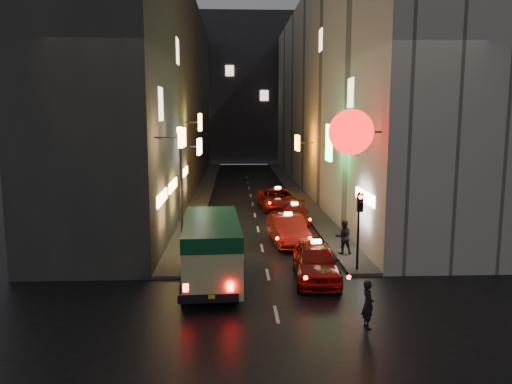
{
  "coord_description": "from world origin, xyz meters",
  "views": [
    {
      "loc": [
        -1.46,
        -12.67,
        6.88
      ],
      "look_at": [
        -0.32,
        13.0,
        3.01
      ],
      "focal_mm": 35.0,
      "sensor_mm": 36.0,
      "label": 1
    }
  ],
  "objects": [
    {
      "name": "building_right",
      "position": [
        8.0,
        33.99,
        9.0
      ],
      "size": [
        8.32,
        52.0,
        18.0
      ],
      "color": "#A6A098",
      "rests_on": "ground"
    },
    {
      "name": "building_far",
      "position": [
        0.0,
        66.0,
        11.0
      ],
      "size": [
        30.0,
        10.0,
        22.0
      ],
      "primitive_type": "cube",
      "color": "#2E2E33",
      "rests_on": "ground"
    },
    {
      "name": "taxi_near",
      "position": [
        2.0,
        7.76,
        0.92
      ],
      "size": [
        2.73,
        5.91,
        2.01
      ],
      "color": "maroon",
      "rests_on": "ground"
    },
    {
      "name": "taxi_third",
      "position": [
        2.41,
        18.72,
        0.76
      ],
      "size": [
        2.36,
        4.93,
        1.69
      ],
      "color": "maroon",
      "rests_on": "ground"
    },
    {
      "name": "pedestrian_sidewalk",
      "position": [
        3.94,
        11.2,
        1.12
      ],
      "size": [
        0.73,
        0.45,
        1.93
      ],
      "primitive_type": "imported",
      "rotation": [
        0.0,
        0.0,
        3.14
      ],
      "color": "black",
      "rests_on": "sidewalk_right"
    },
    {
      "name": "taxi_far",
      "position": [
        1.82,
        24.2,
        0.91
      ],
      "size": [
        2.82,
        5.91,
        1.99
      ],
      "color": "maroon",
      "rests_on": "ground"
    },
    {
      "name": "pedestrian_crossing",
      "position": [
        2.9,
        2.75,
        0.92
      ],
      "size": [
        0.44,
        0.64,
        1.84
      ],
      "primitive_type": "imported",
      "rotation": [
        0.0,
        0.0,
        1.66
      ],
      "color": "black",
      "rests_on": "ground"
    },
    {
      "name": "minibus",
      "position": [
        -2.39,
        7.34,
        1.72
      ],
      "size": [
        2.53,
        6.42,
        2.72
      ],
      "color": "#CFC781",
      "rests_on": "ground"
    },
    {
      "name": "building_left",
      "position": [
        -8.0,
        33.99,
        9.0
      ],
      "size": [
        7.46,
        52.0,
        18.0
      ],
      "color": "#383633",
      "rests_on": "ground"
    },
    {
      "name": "taxi_second",
      "position": [
        1.47,
        13.92,
        0.92
      ],
      "size": [
        2.9,
        5.97,
        2.01
      ],
      "color": "maroon",
      "rests_on": "ground"
    },
    {
      "name": "traffic_light",
      "position": [
        4.0,
        8.47,
        2.69
      ],
      "size": [
        0.26,
        0.43,
        3.5
      ],
      "color": "black",
      "rests_on": "sidewalk_right"
    },
    {
      "name": "ground",
      "position": [
        0.0,
        0.0,
        0.0
      ],
      "size": [
        120.0,
        120.0,
        0.0
      ],
      "primitive_type": "plane",
      "color": "black",
      "rests_on": "ground"
    },
    {
      "name": "sidewalk_left",
      "position": [
        -4.25,
        34.0,
        0.07
      ],
      "size": [
        1.5,
        52.0,
        0.15
      ],
      "primitive_type": "cube",
      "color": "#4A4844",
      "rests_on": "ground"
    },
    {
      "name": "lamp_post",
      "position": [
        -4.2,
        13.0,
        3.72
      ],
      "size": [
        0.28,
        0.28,
        6.22
      ],
      "color": "black",
      "rests_on": "sidewalk_left"
    },
    {
      "name": "sidewalk_right",
      "position": [
        4.25,
        34.0,
        0.07
      ],
      "size": [
        1.5,
        52.0,
        0.15
      ],
      "primitive_type": "cube",
      "color": "#4A4844",
      "rests_on": "ground"
    }
  ]
}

